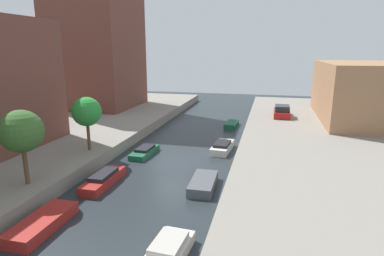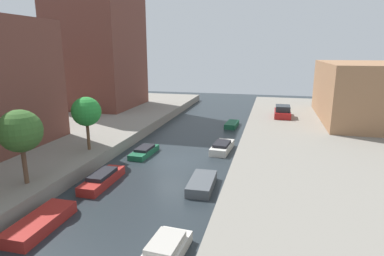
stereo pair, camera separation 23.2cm
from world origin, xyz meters
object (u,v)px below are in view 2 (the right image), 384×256
moored_boat_right_2 (202,183)px  moored_boat_right_3 (222,147)px  moored_boat_left_2 (102,179)px  moored_boat_left_3 (144,151)px  moored_boat_right_1 (164,252)px  street_tree_1 (20,131)px  parked_car (282,112)px  moored_boat_left_1 (40,223)px  low_block_right (369,92)px  moored_boat_right_4 (232,124)px  apartment_tower_far (97,30)px  street_tree_2 (86,112)px

moored_boat_right_2 → moored_boat_right_3: bearing=89.5°
moored_boat_left_2 → moored_boat_left_3: 6.53m
moored_boat_right_1 → street_tree_1: bearing=160.2°
parked_car → moored_boat_right_2: size_ratio=1.16×
street_tree_1 → moored_boat_left_1: 5.67m
low_block_right → moored_boat_right_2: (-14.60, -20.42, -3.90)m
parked_car → moored_boat_right_4: 6.33m
street_tree_1 → moored_boat_right_3: size_ratio=1.13×
street_tree_1 → moored_boat_right_2: street_tree_1 is taller
apartment_tower_far → moored_boat_right_4: apartment_tower_far is taller
moored_boat_right_1 → apartment_tower_far: bearing=123.5°
apartment_tower_far → street_tree_1: size_ratio=4.60×
moored_boat_right_3 → street_tree_2: bearing=-152.2°
apartment_tower_far → moored_boat_right_4: bearing=-12.2°
parked_car → moored_boat_left_2: (-12.06, -21.05, -1.21)m
street_tree_1 → parked_car: (15.38, 24.04, -2.65)m
moored_boat_left_1 → moored_boat_right_2: 9.68m
moored_boat_left_2 → moored_boat_right_1: 9.33m
parked_car → street_tree_1: bearing=-122.6°
apartment_tower_far → moored_boat_right_1: 36.85m
low_block_right → moored_boat_left_1: size_ratio=3.92×
moored_boat_left_2 → low_block_right: bearing=45.3°
street_tree_1 → moored_boat_left_3: bearing=69.0°
parked_car → moored_boat_left_2: parked_car is taller
street_tree_1 → moored_boat_left_1: street_tree_1 is taller
apartment_tower_far → moored_boat_right_4: 22.49m
apartment_tower_far → street_tree_1: bearing=-69.8°
low_block_right → parked_car: (-9.16, -0.41, -2.64)m
moored_boat_right_2 → moored_boat_right_3: (0.06, 8.16, 0.06)m
street_tree_1 → moored_boat_right_1: street_tree_1 is taller
apartment_tower_far → moored_boat_right_3: (19.46, -13.56, -10.98)m
low_block_right → street_tree_1: size_ratio=3.54×
street_tree_2 → moored_boat_right_3: (10.00, 5.28, -3.72)m
moored_boat_right_4 → street_tree_1: bearing=-114.1°
moored_boat_right_1 → moored_boat_right_4: 25.19m
moored_boat_left_1 → apartment_tower_far: bearing=113.7°
moored_boat_left_1 → moored_boat_right_2: bearing=44.6°
parked_car → low_block_right: bearing=2.6°
street_tree_1 → moored_boat_right_4: street_tree_1 is taller
moored_boat_left_3 → moored_boat_right_3: (6.35, 2.68, 0.08)m
moored_boat_right_1 → moored_boat_left_2: bearing=135.3°
apartment_tower_far → low_block_right: 34.76m
street_tree_2 → moored_boat_left_3: 5.88m
street_tree_1 → moored_boat_right_3: (10.00, 12.19, -3.85)m
street_tree_1 → moored_boat_right_2: 11.42m
apartment_tower_far → street_tree_1: (9.46, -25.75, -7.13)m
street_tree_1 → street_tree_2: (0.00, 6.91, -0.13)m
parked_car → moored_boat_left_3: (-11.72, -14.53, -1.29)m
moored_boat_left_1 → moored_boat_right_2: moored_boat_right_2 is taller
moored_boat_left_1 → street_tree_2: bearing=107.5°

